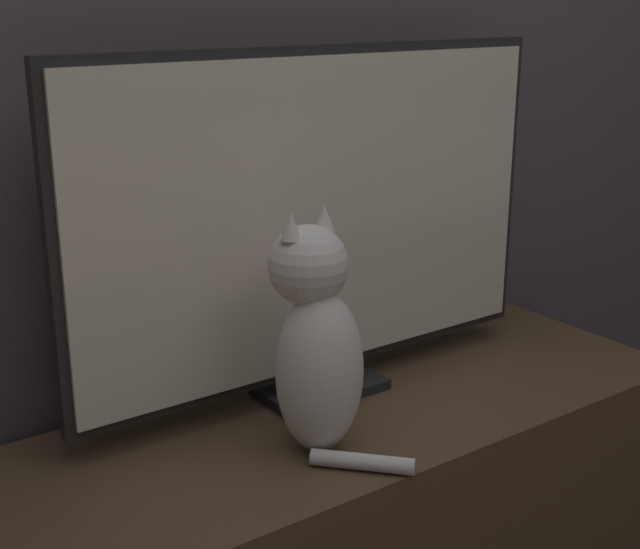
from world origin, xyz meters
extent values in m
cube|color=brown|center=(0.00, 0.93, 0.25)|extent=(1.50, 0.50, 0.50)
cube|color=black|center=(0.05, 1.03, 0.51)|extent=(0.24, 0.15, 0.02)
cylinder|color=black|center=(0.05, 1.03, 0.54)|extent=(0.04, 0.04, 0.05)
cube|color=black|center=(0.05, 1.04, 0.86)|extent=(1.03, 0.02, 0.62)
cube|color=silver|center=(0.05, 1.03, 0.86)|extent=(1.00, 0.01, 0.58)
ellipsoid|color=silver|center=(-0.08, 0.85, 0.64)|extent=(0.17, 0.16, 0.29)
ellipsoid|color=black|center=(-0.09, 0.90, 0.63)|extent=(0.09, 0.06, 0.16)
sphere|color=silver|center=(-0.09, 0.87, 0.82)|extent=(0.15, 0.15, 0.14)
cone|color=silver|center=(-0.13, 0.87, 0.90)|extent=(0.04, 0.04, 0.04)
cone|color=silver|center=(-0.05, 0.88, 0.90)|extent=(0.04, 0.04, 0.04)
cylinder|color=silver|center=(-0.07, 0.75, 0.51)|extent=(0.14, 0.15, 0.03)
camera|label=1|loc=(-0.89, -0.27, 1.25)|focal=50.00mm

